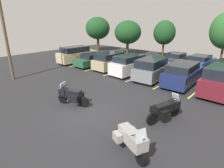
{
  "coord_description": "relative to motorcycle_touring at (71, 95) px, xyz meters",
  "views": [
    {
      "loc": [
        7.42,
        -6.13,
        5.09
      ],
      "look_at": [
        -0.35,
        2.65,
        0.98
      ],
      "focal_mm": 29.52,
      "sensor_mm": 36.0,
      "label": 1
    }
  ],
  "objects": [
    {
      "name": "car_far_charcoal",
      "position": [
        0.35,
        14.94,
        0.03
      ],
      "size": [
        1.88,
        4.37,
        1.45
      ],
      "color": "#38383D",
      "rests_on": "ground"
    },
    {
      "name": "car_grey",
      "position": [
        1.1,
        7.95,
        0.29
      ],
      "size": [
        2.23,
        4.42,
        1.93
      ],
      "color": "slate",
      "rests_on": "ground"
    },
    {
      "name": "motorcycle_second",
      "position": [
        5.43,
        -1.2,
        0.02
      ],
      "size": [
        2.04,
        1.25,
        1.45
      ],
      "color": "black",
      "rests_on": "ground"
    },
    {
      "name": "utility_pole",
      "position": [
        -8.27,
        -0.28,
        4.12
      ],
      "size": [
        1.65,
        0.94,
        9.24
      ],
      "color": "brown",
      "rests_on": "ground"
    },
    {
      "name": "car_white",
      "position": [
        -1.38,
        8.04,
        0.27
      ],
      "size": [
        2.05,
        4.56,
        1.88
      ],
      "color": "white",
      "rests_on": "ground"
    },
    {
      "name": "parking_stripes",
      "position": [
        1.12,
        8.12,
        -0.67
      ],
      "size": [
        24.32,
        4.62,
        0.01
      ],
      "color": "#EAE066",
      "rests_on": "ground"
    },
    {
      "name": "ground",
      "position": [
        1.46,
        -0.11,
        -0.72
      ],
      "size": [
        44.0,
        44.0,
        0.1
      ],
      "primitive_type": "cube",
      "color": "#262628"
    },
    {
      "name": "tree_far_right",
      "position": [
        -14.07,
        16.13,
        3.05
      ],
      "size": [
        4.01,
        4.01,
        5.53
      ],
      "color": "#4C3823",
      "rests_on": "ground"
    },
    {
      "name": "car_green",
      "position": [
        -6.72,
        8.01,
        0.03
      ],
      "size": [
        1.81,
        4.43,
        1.44
      ],
      "color": "#235638",
      "rests_on": "ground"
    },
    {
      "name": "motorcycle_third",
      "position": [
        5.24,
        2.13,
        -0.01
      ],
      "size": [
        1.14,
        2.27,
        1.4
      ],
      "color": "black",
      "rests_on": "ground"
    },
    {
      "name": "car_far_blue",
      "position": [
        3.04,
        14.9,
        0.05
      ],
      "size": [
        2.12,
        4.57,
        1.47
      ],
      "color": "#2D519E",
      "rests_on": "ground"
    },
    {
      "name": "car_tan",
      "position": [
        -4.06,
        8.22,
        0.23
      ],
      "size": [
        1.93,
        4.32,
        1.8
      ],
      "color": "tan",
      "rests_on": "ground"
    },
    {
      "name": "motorcycle_touring",
      "position": [
        0.0,
        0.0,
        0.0
      ],
      "size": [
        2.06,
        1.17,
        1.43
      ],
      "color": "black",
      "rests_on": "ground"
    },
    {
      "name": "tree_far_left",
      "position": [
        -8.41,
        16.93,
        2.59
      ],
      "size": [
        4.02,
        4.02,
        4.99
      ],
      "color": "#4C3823",
      "rests_on": "ground"
    },
    {
      "name": "car_maroon",
      "position": [
        6.43,
        8.25,
        0.33
      ],
      "size": [
        1.87,
        4.74,
        2.05
      ],
      "color": "maroon",
      "rests_on": "ground"
    },
    {
      "name": "tree_center_left",
      "position": [
        -3.26,
        18.56,
        2.68
      ],
      "size": [
        3.01,
        3.01,
        5.02
      ],
      "color": "#4C3823",
      "rests_on": "ground"
    },
    {
      "name": "car_navy",
      "position": [
        3.67,
        8.34,
        0.24
      ],
      "size": [
        2.12,
        4.73,
        1.83
      ],
      "color": "navy",
      "rests_on": "ground"
    },
    {
      "name": "car_champagne",
      "position": [
        -9.43,
        7.88,
        0.32
      ],
      "size": [
        2.28,
        5.03,
        2.0
      ],
      "color": "#C1B289",
      "rests_on": "ground"
    }
  ]
}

